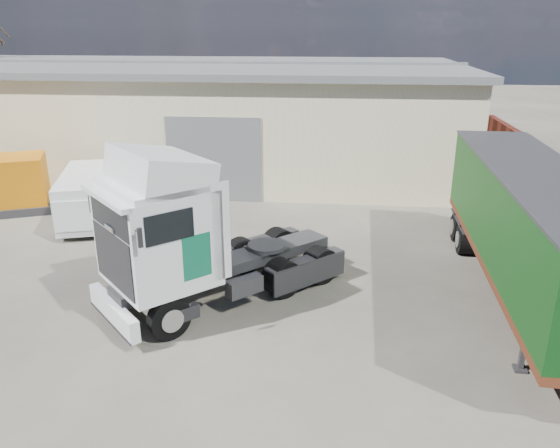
# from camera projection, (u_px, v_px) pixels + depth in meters

# --- Properties ---
(ground) EXTENTS (120.00, 120.00, 0.00)m
(ground) POSITION_uv_depth(u_px,v_px,m) (211.00, 320.00, 14.08)
(ground) COLOR #2C2924
(ground) RESTS_ON ground
(warehouse) EXTENTS (30.60, 12.60, 5.42)m
(warehouse) POSITION_uv_depth(u_px,v_px,m) (163.00, 115.00, 28.65)
(warehouse) COLOR beige
(warehouse) RESTS_ON ground
(tractor_unit) EXTENTS (6.49, 6.33, 4.48)m
(tractor_unit) POSITION_uv_depth(u_px,v_px,m) (189.00, 241.00, 14.16)
(tractor_unit) COLOR black
(tractor_unit) RESTS_ON ground
(box_trailer) EXTENTS (2.82, 11.12, 3.67)m
(box_trailer) POSITION_uv_depth(u_px,v_px,m) (529.00, 222.00, 14.49)
(box_trailer) COLOR #2D2D30
(box_trailer) RESTS_ON ground
(panel_van) EXTENTS (3.13, 4.96, 1.89)m
(panel_van) POSITION_uv_depth(u_px,v_px,m) (89.00, 198.00, 20.67)
(panel_van) COLOR black
(panel_van) RESTS_ON ground
(orange_skip) EXTENTS (4.13, 3.43, 2.22)m
(orange_skip) POSITION_uv_depth(u_px,v_px,m) (3.00, 188.00, 21.97)
(orange_skip) COLOR #2D2D30
(orange_skip) RESTS_ON ground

